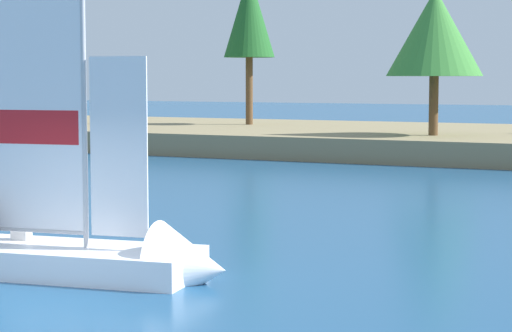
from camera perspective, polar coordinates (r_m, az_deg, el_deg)
ground_plane at (r=12.72m, az=-14.79°, el=-8.59°), size 200.00×200.00×0.00m
shore_bank at (r=39.60m, az=13.84°, el=1.36°), size 80.00×13.76×0.87m
shoreline_tree_left at (r=44.45m, az=-0.41°, el=8.93°), size 2.35×2.35×7.01m
shoreline_tree_midleft at (r=36.53m, az=10.58°, el=7.78°), size 3.58×3.58×5.44m
sailboat at (r=14.67m, az=-8.81°, el=-5.04°), size 4.96×2.14×6.04m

